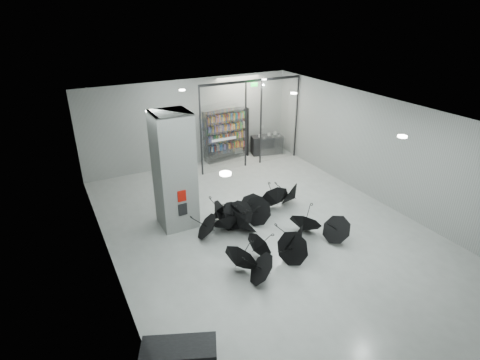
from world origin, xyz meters
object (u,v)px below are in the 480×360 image
bench (179,355)px  umbrella_cluster (259,226)px  bookshelf (226,135)px  shop_counter (267,145)px  column (174,171)px

bench → umbrella_cluster: 5.43m
bench → bookshelf: bearing=82.4°
bookshelf → shop_counter: (2.13, -0.33, -0.76)m
bench → column: bearing=94.1°
bench → shop_counter: shop_counter is taller
column → bookshelf: size_ratio=1.63×
bench → bookshelf: bookshelf is taller
bookshelf → umbrella_cluster: bearing=-113.9°
column → bench: bearing=-109.1°
umbrella_cluster → column: bearing=137.7°
bookshelf → shop_counter: size_ratio=1.57×
bookshelf → umbrella_cluster: (-2.08, -6.69, -0.91)m
bench → bookshelf: size_ratio=0.65×
column → umbrella_cluster: 3.34m
bench → shop_counter: size_ratio=1.02×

